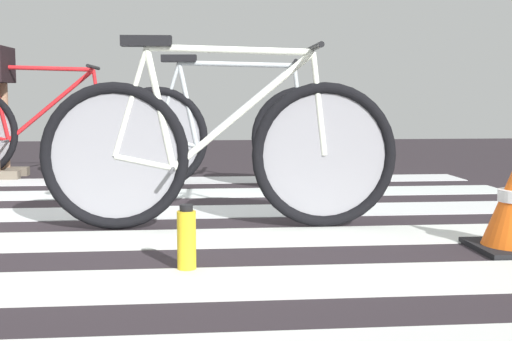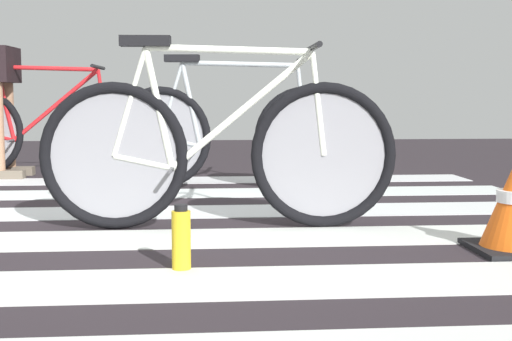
% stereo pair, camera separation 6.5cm
% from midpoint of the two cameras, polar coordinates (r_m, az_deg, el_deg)
% --- Properties ---
extents(ground, '(18.00, 14.00, 0.02)m').
position_cam_midpoint_polar(ground, '(3.62, -13.05, -4.63)').
color(ground, '#2A2428').
extents(crosswalk_markings, '(5.46, 4.23, 0.00)m').
position_cam_midpoint_polar(crosswalk_markings, '(3.64, -13.10, -4.36)').
color(crosswalk_markings, silver).
rests_on(crosswalk_markings, ground).
extents(bicycle_1_of_3, '(1.74, 0.52, 0.93)m').
position_cam_midpoint_polar(bicycle_1_of_3, '(3.45, -3.48, 1.64)').
color(bicycle_1_of_3, black).
rests_on(bicycle_1_of_3, ground).
extents(bicycle_2_of_3, '(1.73, 0.52, 0.93)m').
position_cam_midpoint_polar(bicycle_2_of_3, '(4.96, -2.56, 2.96)').
color(bicycle_2_of_3, black).
rests_on(bicycle_2_of_3, ground).
extents(bicycle_3_of_3, '(1.74, 0.52, 0.93)m').
position_cam_midpoint_polar(bicycle_3_of_3, '(5.92, -17.50, 3.18)').
color(bicycle_3_of_3, black).
rests_on(bicycle_3_of_3, ground).
extents(water_bottle, '(0.07, 0.07, 0.25)m').
position_cam_midpoint_polar(water_bottle, '(2.66, -6.31, -5.51)').
color(water_bottle, gold).
rests_on(water_bottle, ground).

